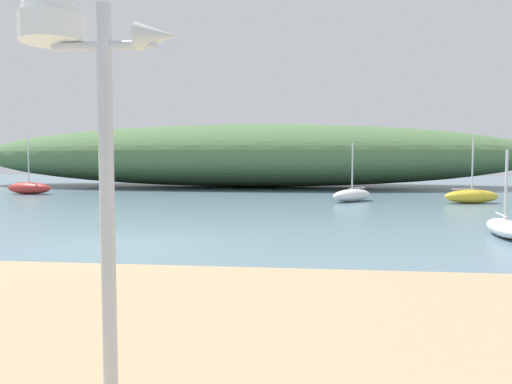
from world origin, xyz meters
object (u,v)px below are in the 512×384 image
object	(u,v)px
sailboat_mid_channel	(505,227)
sailboat_off_point	(352,195)
sailboat_far_right	(29,188)
mast_structure	(72,63)
sailboat_centre_water	(472,196)

from	to	relation	value
sailboat_mid_channel	sailboat_off_point	bearing A→B (deg)	106.71
sailboat_off_point	sailboat_far_right	size ratio (longest dim) A/B	0.82
mast_structure	sailboat_mid_channel	size ratio (longest dim) A/B	1.23
mast_structure	sailboat_centre_water	world-z (taller)	mast_structure
sailboat_off_point	sailboat_mid_channel	world-z (taller)	sailboat_off_point
mast_structure	sailboat_centre_water	xyz separation A→B (m)	(10.45, 23.37, -2.72)
sailboat_far_right	mast_structure	bearing A→B (deg)	-57.70
mast_structure	sailboat_centre_water	bearing A→B (deg)	65.91
mast_structure	sailboat_off_point	size ratio (longest dim) A/B	1.07
mast_structure	sailboat_mid_channel	world-z (taller)	mast_structure
sailboat_off_point	sailboat_far_right	distance (m)	21.74
sailboat_mid_channel	sailboat_centre_water	bearing A→B (deg)	77.09
mast_structure	sailboat_mid_channel	xyz separation A→B (m)	(7.77, 11.70, -2.83)
sailboat_centre_water	sailboat_off_point	world-z (taller)	sailboat_centre_water
mast_structure	sailboat_mid_channel	distance (m)	14.33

